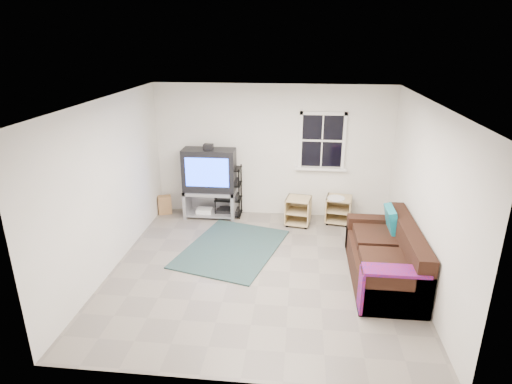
# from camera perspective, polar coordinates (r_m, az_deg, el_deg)

# --- Properties ---
(room) EXTENTS (4.60, 4.62, 4.60)m
(room) POSITION_cam_1_polar(r_m,az_deg,el_deg) (8.31, 8.78, 6.28)
(room) COLOR slate
(room) RESTS_ON ground
(tv_unit) EXTENTS (1.01, 0.51, 1.49)m
(tv_unit) POSITION_cam_1_polar(r_m,az_deg,el_deg) (8.43, -6.20, 1.94)
(tv_unit) COLOR #94939B
(tv_unit) RESTS_ON ground
(av_rack) EXTENTS (0.52, 0.38, 1.04)m
(av_rack) POSITION_cam_1_polar(r_m,az_deg,el_deg) (8.54, -3.70, -0.33)
(av_rack) COLOR black
(av_rack) RESTS_ON ground
(side_table_left) EXTENTS (0.52, 0.52, 0.54)m
(side_table_left) POSITION_cam_1_polar(r_m,az_deg,el_deg) (8.26, 5.69, -2.36)
(side_table_left) COLOR tan
(side_table_left) RESTS_ON ground
(side_table_right) EXTENTS (0.54, 0.54, 0.54)m
(side_table_right) POSITION_cam_1_polar(r_m,az_deg,el_deg) (8.44, 10.93, -2.03)
(side_table_right) COLOR tan
(side_table_right) RESTS_ON ground
(sofa) EXTENTS (0.90, 2.03, 0.93)m
(sofa) POSITION_cam_1_polar(r_m,az_deg,el_deg) (6.67, 16.97, -8.53)
(sofa) COLOR black
(sofa) RESTS_ON ground
(shag_rug) EXTENTS (1.91, 2.29, 0.02)m
(shag_rug) POSITION_cam_1_polar(r_m,az_deg,el_deg) (7.38, -3.23, -7.49)
(shag_rug) COLOR #331F16
(shag_rug) RESTS_ON ground
(paper_bag) EXTENTS (0.31, 0.25, 0.38)m
(paper_bag) POSITION_cam_1_polar(r_m,az_deg,el_deg) (8.91, -12.07, -1.68)
(paper_bag) COLOR olive
(paper_bag) RESTS_ON ground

